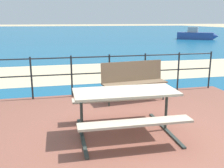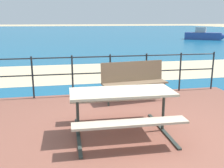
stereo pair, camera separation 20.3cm
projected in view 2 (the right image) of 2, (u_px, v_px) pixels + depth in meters
The scene contains 8 objects.
ground_plane at pixel (135, 135), 4.63m from camera, with size 240.00×240.00×0.00m, color tan.
patio_paving at pixel (135, 133), 4.62m from camera, with size 6.40×5.20×0.06m, color brown.
sea_water at pixel (69, 32), 42.78m from camera, with size 90.00×90.00×0.01m, color #145B84.
beach_strip at pixel (95, 72), 10.18m from camera, with size 54.00×3.84×0.01m, color beige.
picnic_table at pixel (122, 101), 4.40m from camera, with size 1.76×1.54×0.77m.
park_bench at pixel (134, 78), 6.28m from camera, with size 1.62×0.61×0.95m.
railing_fence at pixel (110, 70), 6.80m from camera, with size 5.94×0.04×1.06m.
boat_mid at pixel (204, 35), 26.87m from camera, with size 3.90×3.11×1.27m.
Camera 2 is at (-1.21, -4.13, 1.99)m, focal length 41.71 mm.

